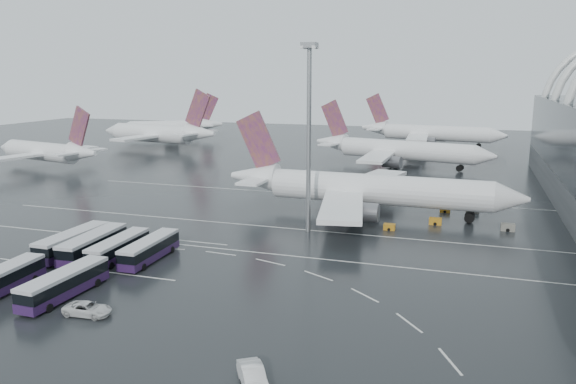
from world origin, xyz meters
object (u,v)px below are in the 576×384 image
(jet_remote_far, at_px, (172,127))
(gse_cart_belly_a, at_px, (435,221))
(jet_remote_mid, at_px, (159,134))
(gse_cart_belly_b, at_px, (473,209))
(bus_row_near_a, at_px, (73,242))
(gse_cart_belly_e, at_px, (445,210))
(floodlight_mast, at_px, (309,116))
(bus_row_near_c, at_px, (119,248))
(gse_cart_belly_c, at_px, (389,227))
(bus_row_far_a, at_px, (1,280))
(jet_remote_west, at_px, (47,152))
(airliner_gate_c, at_px, (429,133))
(airliner_gate_b, at_px, (397,150))
(bus_row_near_b, at_px, (93,244))
(gse_cart_belly_d, at_px, (508,227))
(bus_row_far_c, at_px, (64,283))
(airliner_main, at_px, (363,190))
(bus_row_near_d, at_px, (150,249))
(van_curve_c, at_px, (253,377))
(van_curve_a, at_px, (88,309))

(jet_remote_far, bearing_deg, gse_cart_belly_a, 105.28)
(jet_remote_mid, distance_m, gse_cart_belly_b, 121.96)
(bus_row_near_a, height_order, gse_cart_belly_e, bus_row_near_a)
(floodlight_mast, bearing_deg, bus_row_near_c, -134.01)
(jet_remote_far, bearing_deg, gse_cart_belly_c, 101.77)
(jet_remote_mid, bearing_deg, bus_row_near_c, 127.81)
(bus_row_far_a, distance_m, gse_cart_belly_c, 58.33)
(jet_remote_west, bearing_deg, bus_row_near_a, 145.71)
(airliner_gate_c, bearing_deg, gse_cart_belly_c, -79.88)
(airliner_gate_b, relative_size, jet_remote_mid, 1.08)
(gse_cart_belly_e, bearing_deg, gse_cart_belly_c, -117.84)
(jet_remote_west, relative_size, gse_cart_belly_a, 19.03)
(jet_remote_west, distance_m, bus_row_near_a, 84.78)
(bus_row_near_b, xyz_separation_m, floodlight_mast, (25.64, 22.25, 17.39))
(airliner_gate_b, xyz_separation_m, gse_cart_belly_b, (20.92, -50.89, -3.96))
(airliner_gate_b, distance_m, bus_row_near_a, 101.51)
(bus_row_far_a, relative_size, gse_cart_belly_b, 5.26)
(bus_row_near_c, distance_m, gse_cart_belly_a, 53.08)
(airliner_gate_c, relative_size, gse_cart_belly_d, 23.58)
(bus_row_near_c, bearing_deg, gse_cart_belly_a, -52.87)
(bus_row_far_c, distance_m, gse_cart_belly_e, 69.72)
(airliner_gate_c, bearing_deg, jet_remote_west, -130.08)
(airliner_main, distance_m, bus_row_near_b, 48.89)
(gse_cart_belly_a, xyz_separation_m, gse_cart_belly_d, (11.78, -0.42, 0.03))
(airliner_main, bearing_deg, bus_row_near_d, -121.70)
(jet_remote_mid, bearing_deg, airliner_main, 150.09)
(bus_row_near_b, xyz_separation_m, van_curve_c, (34.47, -25.02, -0.93))
(bus_row_near_c, bearing_deg, jet_remote_mid, 26.28)
(airliner_main, xyz_separation_m, bus_row_near_d, (-23.46, -35.81, -3.04))
(airliner_main, distance_m, van_curve_a, 57.72)
(jet_remote_far, relative_size, van_curve_c, 7.26)
(airliner_gate_c, xyz_separation_m, van_curve_a, (-23.53, -163.81, -4.00))
(bus_row_near_b, distance_m, van_curve_c, 42.60)
(bus_row_near_d, relative_size, bus_row_far_c, 0.98)
(van_curve_c, distance_m, gse_cart_belly_d, 62.28)
(bus_row_near_a, xyz_separation_m, bus_row_near_d, (12.13, 0.91, -0.14))
(bus_row_far_c, distance_m, gse_cart_belly_b, 73.98)
(jet_remote_mid, distance_m, bus_row_near_c, 121.55)
(bus_row_near_c, bearing_deg, jet_remote_far, 25.01)
(jet_remote_far, xyz_separation_m, floodlight_mast, (90.83, -115.62, 14.42))
(bus_row_near_b, height_order, bus_row_far_c, bus_row_near_b)
(bus_row_far_a, distance_m, gse_cart_belly_a, 67.61)
(airliner_gate_c, distance_m, bus_row_far_c, 163.05)
(bus_row_far_c, distance_m, gse_cart_belly_c, 52.16)
(jet_remote_far, bearing_deg, airliner_gate_b, 124.82)
(airliner_gate_c, bearing_deg, jet_remote_mid, -147.29)
(bus_row_far_c, height_order, van_curve_c, bus_row_far_c)
(jet_remote_mid, distance_m, bus_row_far_a, 132.90)
(airliner_main, height_order, jet_remote_west, airliner_main)
(van_curve_a, height_order, gse_cart_belly_a, van_curve_a)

